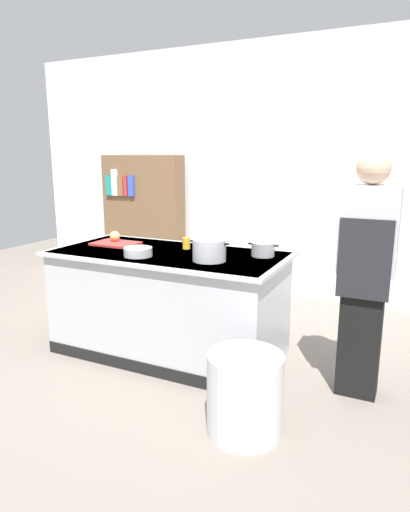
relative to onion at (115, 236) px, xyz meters
The scene contains 12 objects.
ground_plane 1.16m from the onion, 10.92° to the right, with size 10.00×10.00×0.00m, color slate.
back_wall 2.14m from the onion, 72.25° to the left, with size 6.40×0.12×3.00m, color silver.
counter_island 0.82m from the onion, 10.97° to the right, with size 1.98×0.98×0.90m.
cutting_board 0.09m from the onion, 47.85° to the right, with size 0.40×0.28×0.02m, color red.
onion is the anchor object (origin of this frame).
stock_pot 1.11m from the onion, 13.48° to the right, with size 0.32×0.26×0.17m.
sauce_pan 1.40m from the onion, ahead, with size 0.25×0.18×0.11m.
mixing_bowl 0.61m from the onion, 35.98° to the right, with size 0.23×0.23×0.07m, color #B7BABF.
juice_cup 0.71m from the onion, ahead, with size 0.07×0.07×0.10m, color yellow.
trash_bin 2.02m from the onion, 29.71° to the right, with size 0.47×0.47×0.52m, color silver.
person_chef 2.21m from the onion, ahead, with size 0.38×0.25×1.72m.
bookshelf 1.86m from the onion, 115.14° to the left, with size 1.10×0.31×1.70m.
Camera 1 is at (1.86, -3.16, 1.69)m, focal length 31.32 mm.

